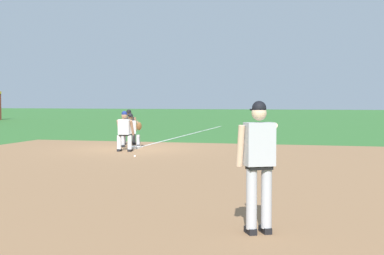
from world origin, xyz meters
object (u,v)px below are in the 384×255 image
Objects in this scene: baserunner at (124,130)px; pitcher at (259,158)px; first_base_bag at (135,147)px; umpire at (129,126)px; first_baseman at (131,129)px; baseball at (135,156)px.

pitcher is at bearing -149.95° from baserunner.
pitcher is 1.27× the size of baserunner.
first_base_bag is 0.26× the size of umpire.
baserunner reaches higher than first_baseman.
pitcher is 1.39× the size of first_baseman.
baseball is at bearing -149.24° from baserunner.
pitcher reaches higher than first_base_bag.
baserunner is (1.72, 1.02, 0.76)m from baseball.
pitcher reaches higher than umpire.
first_baseman reaches higher than first_base_bag.
baseball is 0.04× the size of pitcher.
first_base_bag is at bearing 19.96° from baseball.
baseball is 0.05× the size of umpire.
first_base_bag is 0.91m from first_baseman.
first_baseman is at bearing 27.88° from pitcher.
umpire is at bearing 24.99° from first_baseman.
baseball is 4.95m from umpire.
pitcher reaches higher than first_baseman.
baserunner is at bearing -162.42° from umpire.
baseball is at bearing 29.91° from pitcher.
umpire is at bearing 28.13° from first_base_bag.
baseball is 0.06× the size of first_baseman.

